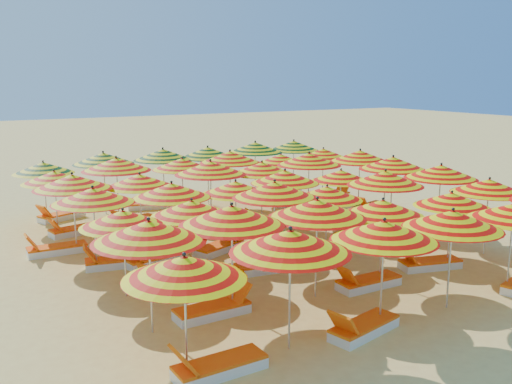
% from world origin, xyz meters
% --- Properties ---
extents(ground, '(120.00, 120.00, 0.00)m').
position_xyz_m(ground, '(0.00, 0.00, 0.00)').
color(ground, '#EFCD6A').
rests_on(ground, ground).
extents(umbrella_0, '(2.88, 2.88, 2.30)m').
position_xyz_m(umbrella_0, '(-5.32, -6.38, 2.02)').
color(umbrella_0, silver).
rests_on(umbrella_0, ground).
extents(umbrella_1, '(2.75, 2.75, 2.47)m').
position_xyz_m(umbrella_1, '(-3.17, -6.37, 2.18)').
color(umbrella_1, silver).
rests_on(umbrella_1, ground).
extents(umbrella_2, '(2.42, 2.42, 2.38)m').
position_xyz_m(umbrella_2, '(-0.92, -6.46, 2.10)').
color(umbrella_2, silver).
rests_on(umbrella_2, ground).
extents(umbrella_3, '(2.44, 2.44, 2.37)m').
position_xyz_m(umbrella_3, '(1.09, -6.47, 2.08)').
color(umbrella_3, silver).
rests_on(umbrella_3, ground).
extents(umbrella_6, '(3.08, 3.08, 2.47)m').
position_xyz_m(umbrella_6, '(-5.24, -4.36, 2.17)').
color(umbrella_6, silver).
rests_on(umbrella_6, ground).
extents(umbrella_7, '(2.63, 2.63, 2.52)m').
position_xyz_m(umbrella_7, '(-3.27, -4.17, 2.22)').
color(umbrella_7, silver).
rests_on(umbrella_7, ground).
extents(umbrella_8, '(2.86, 2.86, 2.48)m').
position_xyz_m(umbrella_8, '(-1.15, -4.42, 2.18)').
color(umbrella_8, silver).
rests_on(umbrella_8, ground).
extents(umbrella_9, '(2.36, 2.36, 2.23)m').
position_xyz_m(umbrella_9, '(0.91, -4.39, 1.96)').
color(umbrella_9, silver).
rests_on(umbrella_9, ground).
extents(umbrella_10, '(2.37, 2.37, 2.17)m').
position_xyz_m(umbrella_10, '(3.37, -4.42, 1.91)').
color(umbrella_10, silver).
rests_on(umbrella_10, ground).
extents(umbrella_11, '(2.30, 2.30, 2.35)m').
position_xyz_m(umbrella_11, '(5.23, -4.15, 2.07)').
color(umbrella_11, silver).
rests_on(umbrella_11, ground).
extents(umbrella_12, '(2.21, 2.21, 2.19)m').
position_xyz_m(umbrella_12, '(-5.10, -2.11, 1.93)').
color(umbrella_12, silver).
rests_on(umbrella_12, ground).
extents(umbrella_13, '(2.36, 2.36, 2.21)m').
position_xyz_m(umbrella_13, '(-3.29, -1.98, 1.95)').
color(umbrella_13, silver).
rests_on(umbrella_13, ground).
extents(umbrella_14, '(2.47, 2.47, 2.48)m').
position_xyz_m(umbrella_14, '(-0.85, -2.02, 2.19)').
color(umbrella_14, silver).
rests_on(umbrella_14, ground).
extents(umbrella_15, '(2.63, 2.63, 2.19)m').
position_xyz_m(umbrella_15, '(0.91, -2.05, 1.93)').
color(umbrella_15, silver).
rests_on(umbrella_15, ground).
extents(umbrella_16, '(3.02, 3.02, 2.48)m').
position_xyz_m(umbrella_16, '(3.04, -2.12, 2.18)').
color(umbrella_16, silver).
rests_on(umbrella_16, ground).
extents(umbrella_17, '(2.67, 2.67, 2.50)m').
position_xyz_m(umbrella_17, '(5.39, -2.16, 2.20)').
color(umbrella_17, silver).
rests_on(umbrella_17, ground).
extents(umbrella_18, '(2.92, 2.92, 2.37)m').
position_xyz_m(umbrella_18, '(-5.25, 0.13, 2.09)').
color(umbrella_18, silver).
rests_on(umbrella_18, ground).
extents(umbrella_19, '(2.27, 2.27, 2.36)m').
position_xyz_m(umbrella_19, '(-3.12, -0.17, 2.08)').
color(umbrella_19, silver).
rests_on(umbrella_19, ground).
extents(umbrella_20, '(2.77, 2.77, 2.21)m').
position_xyz_m(umbrella_20, '(-1.05, -0.11, 1.94)').
color(umbrella_20, silver).
rests_on(umbrella_20, ground).
extents(umbrella_21, '(2.39, 2.39, 2.35)m').
position_xyz_m(umbrella_21, '(0.86, 0.14, 2.07)').
color(umbrella_21, silver).
rests_on(umbrella_21, ground).
extents(umbrella_22, '(2.07, 2.07, 2.18)m').
position_xyz_m(umbrella_22, '(3.12, 0.14, 1.92)').
color(umbrella_22, silver).
rests_on(umbrella_22, ground).
extents(umbrella_23, '(3.13, 3.13, 2.53)m').
position_xyz_m(umbrella_23, '(5.22, -0.11, 2.22)').
color(umbrella_23, silver).
rests_on(umbrella_23, ground).
extents(umbrella_24, '(2.93, 2.93, 2.46)m').
position_xyz_m(umbrella_24, '(-5.35, 2.12, 2.16)').
color(umbrella_24, silver).
rests_on(umbrella_24, ground).
extents(umbrella_25, '(2.64, 2.64, 2.30)m').
position_xyz_m(umbrella_25, '(-3.31, 2.06, 2.02)').
color(umbrella_25, silver).
rests_on(umbrella_25, ground).
extents(umbrella_26, '(2.59, 2.59, 2.54)m').
position_xyz_m(umbrella_26, '(-0.88, 2.04, 2.24)').
color(umbrella_26, silver).
rests_on(umbrella_26, ground).
extents(umbrella_27, '(2.81, 2.81, 2.33)m').
position_xyz_m(umbrella_27, '(1.19, 2.17, 2.05)').
color(umbrella_27, silver).
rests_on(umbrella_27, ground).
extents(umbrella_28, '(2.66, 2.66, 2.53)m').
position_xyz_m(umbrella_28, '(3.20, 2.15, 2.23)').
color(umbrella_28, silver).
rests_on(umbrella_28, ground).
extents(umbrella_29, '(3.14, 3.14, 2.51)m').
position_xyz_m(umbrella_29, '(5.45, 1.95, 2.21)').
color(umbrella_29, silver).
rests_on(umbrella_29, ground).
extents(umbrella_30, '(2.75, 2.75, 2.26)m').
position_xyz_m(umbrella_30, '(-5.49, 4.25, 1.99)').
color(umbrella_30, silver).
rests_on(umbrella_30, ground).
extents(umbrella_31, '(3.06, 3.06, 2.54)m').
position_xyz_m(umbrella_31, '(-3.38, 4.37, 2.24)').
color(umbrella_31, silver).
rests_on(umbrella_31, ground).
extents(umbrella_32, '(2.37, 2.37, 2.34)m').
position_xyz_m(umbrella_32, '(-0.91, 4.43, 2.06)').
color(umbrella_32, silver).
rests_on(umbrella_32, ground).
extents(umbrella_33, '(2.71, 2.71, 2.50)m').
position_xyz_m(umbrella_33, '(1.02, 4.31, 2.20)').
color(umbrella_33, silver).
rests_on(umbrella_33, ground).
extents(umbrella_34, '(2.17, 2.17, 2.23)m').
position_xyz_m(umbrella_34, '(3.30, 4.28, 1.96)').
color(umbrella_34, silver).
rests_on(umbrella_34, ground).
extents(umbrella_35, '(2.78, 2.78, 2.32)m').
position_xyz_m(umbrella_35, '(5.45, 4.34, 2.04)').
color(umbrella_35, silver).
rests_on(umbrella_35, ground).
extents(umbrella_36, '(2.38, 2.38, 2.29)m').
position_xyz_m(umbrella_36, '(-5.48, 6.29, 2.02)').
color(umbrella_36, silver).
rests_on(umbrella_36, ground).
extents(umbrella_37, '(2.80, 2.80, 2.47)m').
position_xyz_m(umbrella_37, '(-3.26, 6.52, 2.17)').
color(umbrella_37, silver).
rests_on(umbrella_37, ground).
extents(umbrella_38, '(2.50, 2.50, 2.48)m').
position_xyz_m(umbrella_38, '(-0.94, 6.32, 2.19)').
color(umbrella_38, silver).
rests_on(umbrella_38, ground).
extents(umbrella_39, '(2.83, 2.83, 2.46)m').
position_xyz_m(umbrella_39, '(0.95, 6.17, 2.17)').
color(umbrella_39, silver).
rests_on(umbrella_39, ground).
extents(umbrella_40, '(3.14, 3.14, 2.53)m').
position_xyz_m(umbrella_40, '(3.23, 6.26, 2.23)').
color(umbrella_40, silver).
rests_on(umbrella_40, ground).
extents(umbrella_41, '(2.97, 2.97, 2.46)m').
position_xyz_m(umbrella_41, '(5.34, 6.43, 2.16)').
color(umbrella_41, silver).
rests_on(umbrella_41, ground).
extents(lounger_0, '(1.75, 0.64, 0.69)m').
position_xyz_m(lounger_0, '(-4.82, -6.58, 0.15)').
color(lounger_0, white).
rests_on(lounger_0, ground).
extents(lounger_1, '(1.82, 0.96, 0.69)m').
position_xyz_m(lounger_1, '(-1.51, -6.61, 0.15)').
color(lounger_1, white).
rests_on(lounger_1, ground).
extents(lounger_3, '(1.75, 0.63, 0.69)m').
position_xyz_m(lounger_3, '(-3.77, -4.24, 0.15)').
color(lounger_3, white).
rests_on(lounger_3, ground).
extents(lounger_4, '(1.73, 0.58, 0.69)m').
position_xyz_m(lounger_4, '(0.32, -4.60, 0.15)').
color(lounger_4, white).
rests_on(lounger_4, ground).
extents(lounger_5, '(1.82, 0.99, 0.69)m').
position_xyz_m(lounger_5, '(2.77, -4.29, 0.15)').
color(lounger_5, white).
rests_on(lounger_5, ground).
extents(lounger_6, '(1.82, 1.22, 0.69)m').
position_xyz_m(lounger_6, '(-3.89, -1.75, 0.15)').
color(lounger_6, white).
rests_on(lounger_6, ground).
extents(lounger_7, '(1.79, 0.78, 0.69)m').
position_xyz_m(lounger_7, '(-1.35, -2.26, 0.15)').
color(lounger_7, white).
rests_on(lounger_7, ground).
extents(lounger_8, '(1.76, 0.67, 0.69)m').
position_xyz_m(lounger_8, '(3.64, -2.18, 0.15)').
color(lounger_8, white).
rests_on(lounger_8, ground).
extents(lounger_9, '(1.81, 0.91, 0.69)m').
position_xyz_m(lounger_9, '(-4.74, 0.13, 0.15)').
color(lounger_9, white).
rests_on(lounger_9, ground).
extents(lounger_10, '(1.81, 0.88, 0.69)m').
position_xyz_m(lounger_10, '(-3.72, -0.20, 0.15)').
color(lounger_10, white).
rests_on(lounger_10, ground).
extents(lounger_11, '(1.82, 1.20, 0.69)m').
position_xyz_m(lounger_11, '(-1.56, -0.03, 0.15)').
color(lounger_11, white).
rests_on(lounger_11, ground).
extents(lounger_12, '(1.80, 0.85, 0.69)m').
position_xyz_m(lounger_12, '(4.62, -0.25, 0.15)').
color(lounger_12, white).
rests_on(lounger_12, ground).
extents(lounger_13, '(1.74, 0.62, 0.69)m').
position_xyz_m(lounger_13, '(-5.95, 2.20, 0.15)').
color(lounger_13, white).
rests_on(lounger_13, ground).
extents(lounger_14, '(1.83, 1.15, 0.69)m').
position_xyz_m(lounger_14, '(-2.72, 1.97, 0.15)').
color(lounger_14, white).
rests_on(lounger_14, ground).
extents(lounger_15, '(1.81, 0.89, 0.69)m').
position_xyz_m(lounger_15, '(-0.28, 2.07, 0.15)').
color(lounger_15, white).
rests_on(lounger_15, ground).
extents(lounger_16, '(1.79, 0.78, 0.69)m').
position_xyz_m(lounger_16, '(3.70, 1.95, 0.15)').
color(lounger_16, white).
rests_on(lounger_16, ground).
extents(lounger_17, '(1.83, 1.04, 0.69)m').
position_xyz_m(lounger_17, '(5.95, 1.87, 0.15)').
color(lounger_17, white).
rests_on(lounger_17, ground).
extents(lounger_18, '(1.81, 0.92, 0.69)m').
position_xyz_m(lounger_18, '(-4.98, 4.12, 0.15)').
color(lounger_18, white).
rests_on(lounger_18, ground).
extents(lounger_19, '(1.82, 1.21, 0.69)m').
position_xyz_m(lounger_19, '(-2.87, 4.26, 0.15)').
color(lounger_19, white).
rests_on(lounger_19, ground).
extents(lounger_20, '(1.73, 0.58, 0.69)m').
position_xyz_m(lounger_20, '(-0.41, 4.35, 0.15)').
color(lounger_20, white).
rests_on(lounger_20, ground).
extents(lounger_21, '(1.79, 0.80, 0.69)m').
position_xyz_m(lounger_21, '(3.80, 4.20, 0.15)').
color(lounger_21, white).
rests_on(lounger_21, ground).
extents(lounger_22, '(1.82, 0.98, 0.69)m').
position_xyz_m(lounger_22, '(6.05, 4.33, 0.15)').
color(lounger_22, white).
rests_on(lounger_22, ground).
extents(lounger_23, '(1.82, 1.19, 0.69)m').
position_xyz_m(lounger_23, '(-4.98, 6.44, 0.15)').
color(lounger_23, white).
rests_on(lounger_23, ground).
extents(lounger_24, '(1.82, 1.02, 0.69)m').
position_xyz_m(lounger_24, '(-1.44, 6.54, 0.15)').
color(lounger_24, white).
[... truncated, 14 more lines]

